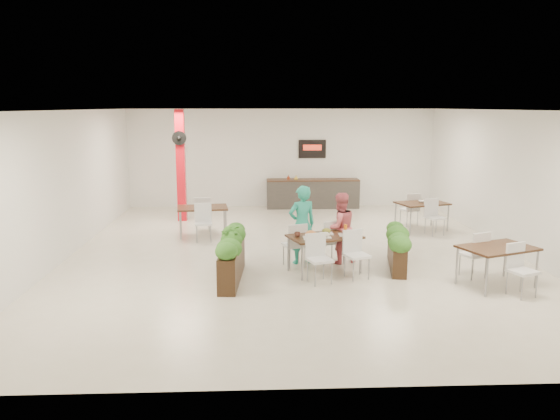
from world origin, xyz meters
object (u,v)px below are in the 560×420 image
at_px(side_table_c, 497,253).
at_px(diner_woman, 340,228).
at_px(diner_man, 302,225).
at_px(planter_left, 232,253).
at_px(red_column, 181,164).
at_px(service_counter, 313,193).
at_px(main_table, 324,241).
at_px(side_table_a, 203,211).
at_px(side_table_b, 422,207).
at_px(planter_right, 397,245).

bearing_deg(side_table_c, diner_woman, 127.07).
relative_size(diner_man, planter_left, 0.81).
xyz_separation_m(red_column, service_counter, (4.00, 1.86, -1.15)).
bearing_deg(red_column, diner_woman, -49.21).
bearing_deg(main_table, side_table_c, -18.16).
xyz_separation_m(side_table_a, side_table_c, (5.80, -4.27, 0.00)).
relative_size(diner_woman, planter_left, 0.73).
relative_size(main_table, diner_man, 1.16).
bearing_deg(diner_woman, side_table_c, 128.53).
xyz_separation_m(diner_man, planter_left, (-1.43, -1.08, -0.31)).
bearing_deg(planter_left, side_table_b, 39.78).
bearing_deg(planter_right, side_table_b, 65.71).
distance_m(red_column, planter_left, 5.97).
bearing_deg(side_table_a, side_table_c, -43.16).
bearing_deg(red_column, diner_man, -55.53).
bearing_deg(main_table, planter_right, 8.91).
xyz_separation_m(service_counter, diner_man, (-0.89, -6.40, 0.34)).
xyz_separation_m(planter_right, side_table_a, (-4.27, 3.02, 0.15)).
height_order(planter_left, side_table_c, planter_left).
height_order(red_column, side_table_c, red_column).
distance_m(side_table_b, side_table_c, 4.67).
bearing_deg(service_counter, red_column, -155.00).
bearing_deg(service_counter, side_table_a, -130.32).
relative_size(diner_man, planter_right, 0.96).
bearing_deg(main_table, red_column, 124.02).
bearing_deg(diner_man, side_table_b, -158.64).
height_order(service_counter, diner_man, service_counter).
relative_size(diner_woman, side_table_a, 0.91).
xyz_separation_m(planter_left, side_table_c, (4.90, -0.58, 0.11)).
xyz_separation_m(red_column, main_table, (3.50, -5.19, -1.01)).
distance_m(red_column, side_table_a, 2.31).
relative_size(red_column, side_table_a, 1.93).
distance_m(diner_man, planter_left, 1.82).
relative_size(planter_left, planter_right, 1.18).
height_order(red_column, service_counter, red_column).
height_order(main_table, diner_woman, diner_woman).
bearing_deg(planter_right, side_table_c, -39.18).
height_order(red_column, diner_man, red_column).
height_order(side_table_a, side_table_c, same).
distance_m(planter_right, side_table_c, 1.98).
xyz_separation_m(diner_woman, side_table_b, (2.68, 3.00, -0.12)).
distance_m(main_table, diner_woman, 0.78).
relative_size(service_counter, planter_left, 1.46).
distance_m(red_column, diner_man, 5.56).
height_order(planter_right, side_table_a, side_table_a).
relative_size(planter_right, side_table_a, 1.05).
xyz_separation_m(service_counter, side_table_c, (2.58, -8.06, 0.14)).
bearing_deg(planter_right, diner_man, 167.84).
distance_m(planter_right, side_table_b, 3.75).
xyz_separation_m(diner_woman, planter_left, (-2.23, -1.08, -0.23)).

